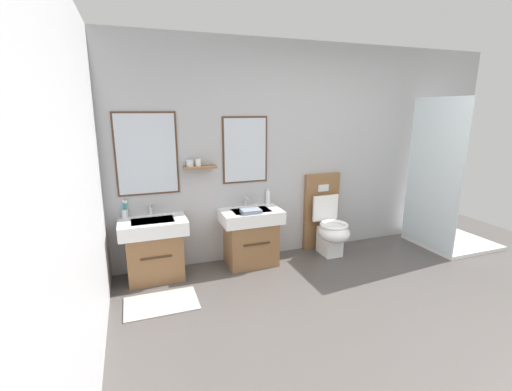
% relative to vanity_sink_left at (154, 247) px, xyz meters
% --- Properties ---
extents(ground_plane, '(6.39, 5.51, 0.10)m').
position_rel_vanity_sink_left_xyz_m(ground_plane, '(2.01, -1.84, -0.41)').
color(ground_plane, '#4C4744').
rests_on(ground_plane, ground).
extents(wall_back, '(5.19, 0.27, 2.58)m').
position_rel_vanity_sink_left_xyz_m(wall_back, '(1.99, 0.25, 0.93)').
color(wall_back, '#A8A8AA').
rests_on(wall_back, ground).
extents(wall_left, '(0.12, 4.31, 2.58)m').
position_rel_vanity_sink_left_xyz_m(wall_left, '(-0.53, -1.84, 0.93)').
color(wall_left, '#A8A8AA').
rests_on(wall_left, ground).
extents(bath_mat, '(0.68, 0.44, 0.01)m').
position_rel_vanity_sink_left_xyz_m(bath_mat, '(0.00, -0.58, -0.35)').
color(bath_mat, '#9E9993').
rests_on(bath_mat, ground).
extents(vanity_sink_left, '(0.70, 0.47, 0.67)m').
position_rel_vanity_sink_left_xyz_m(vanity_sink_left, '(0.00, 0.00, 0.00)').
color(vanity_sink_left, brown).
rests_on(vanity_sink_left, ground).
extents(tap_on_left_sink, '(0.03, 0.13, 0.11)m').
position_rel_vanity_sink_left_xyz_m(tap_on_left_sink, '(-0.00, 0.17, 0.38)').
color(tap_on_left_sink, silver).
rests_on(tap_on_left_sink, vanity_sink_left).
extents(vanity_sink_right, '(0.70, 0.47, 0.67)m').
position_rel_vanity_sink_left_xyz_m(vanity_sink_right, '(1.10, 0.00, 0.00)').
color(vanity_sink_right, brown).
rests_on(vanity_sink_right, ground).
extents(tap_on_right_sink, '(0.03, 0.13, 0.11)m').
position_rel_vanity_sink_left_xyz_m(tap_on_right_sink, '(1.10, 0.17, 0.38)').
color(tap_on_right_sink, silver).
rests_on(tap_on_right_sink, vanity_sink_right).
extents(toilet, '(0.48, 0.62, 1.00)m').
position_rel_vanity_sink_left_xyz_m(toilet, '(2.13, -0.01, 0.02)').
color(toilet, brown).
rests_on(toilet, ground).
extents(toothbrush_cup, '(0.07, 0.07, 0.20)m').
position_rel_vanity_sink_left_xyz_m(toothbrush_cup, '(-0.27, 0.15, 0.37)').
color(toothbrush_cup, silver).
rests_on(toothbrush_cup, vanity_sink_left).
extents(soap_dispenser, '(0.06, 0.06, 0.20)m').
position_rel_vanity_sink_left_xyz_m(soap_dispenser, '(1.38, 0.16, 0.40)').
color(soap_dispenser, white).
rests_on(soap_dispenser, vanity_sink_right).
extents(folded_hand_towel, '(0.22, 0.16, 0.04)m').
position_rel_vanity_sink_left_xyz_m(folded_hand_towel, '(1.06, -0.13, 0.33)').
color(folded_hand_towel, gray).
rests_on(folded_hand_towel, vanity_sink_right).
extents(shower_tray, '(0.97, 0.85, 1.95)m').
position_rel_vanity_sink_left_xyz_m(shower_tray, '(3.72, -0.35, 0.05)').
color(shower_tray, white).
rests_on(shower_tray, ground).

